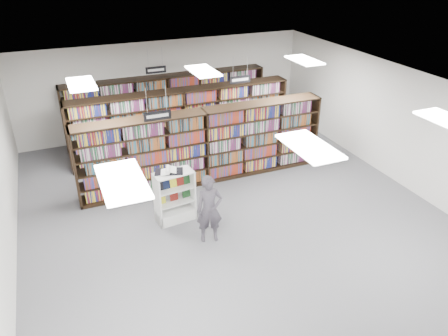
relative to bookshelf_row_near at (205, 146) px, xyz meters
name	(u,v)px	position (x,y,z in m)	size (l,w,h in m)	color
floor	(233,215)	(0.00, -2.00, -1.05)	(12.00, 12.00, 0.00)	#505055
ceiling	(235,92)	(0.00, -2.00, 2.15)	(10.00, 12.00, 0.10)	white
wall_back	(165,88)	(0.00, 4.00, 0.55)	(10.00, 0.10, 3.20)	silver
wall_right	(402,127)	(5.00, -2.00, 0.55)	(0.10, 12.00, 3.20)	silver
bookshelf_row_near	(205,146)	(0.00, 0.00, 0.00)	(7.00, 0.60, 2.10)	black
bookshelf_row_mid	(183,122)	(0.00, 2.00, 0.00)	(7.00, 0.60, 2.10)	black
bookshelf_row_far	(168,105)	(0.00, 3.70, 0.00)	(7.00, 0.60, 2.10)	black
aisle_sign_left	(157,115)	(-1.50, -1.00, 1.48)	(0.65, 0.02, 0.80)	#B2B2B7
aisle_sign_right	(240,79)	(1.50, 1.00, 1.48)	(0.65, 0.02, 0.80)	#B2B2B7
aisle_sign_center	(156,69)	(-0.50, 3.00, 1.48)	(0.65, 0.02, 0.80)	#B2B2B7
troffer_front_left	(122,181)	(-3.00, -5.00, 2.11)	(0.60, 1.20, 0.04)	white
troffer_front_center	(310,146)	(0.00, -5.00, 2.11)	(0.60, 1.20, 0.04)	white
troffer_back_left	(81,84)	(-3.00, 0.00, 2.11)	(0.60, 1.20, 0.04)	white
troffer_back_center	(203,71)	(0.00, 0.00, 2.11)	(0.60, 1.20, 0.04)	white
troffer_back_right	(304,60)	(3.00, 0.00, 2.11)	(0.60, 1.20, 0.04)	white
endcap_display	(175,203)	(-1.38, -1.59, -0.60)	(0.98, 0.56, 1.30)	white
open_book	(169,171)	(-1.46, -1.55, 0.28)	(0.74, 0.56, 0.13)	black
shopper	(209,209)	(-0.89, -2.70, -0.24)	(0.59, 0.39, 1.62)	#454049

